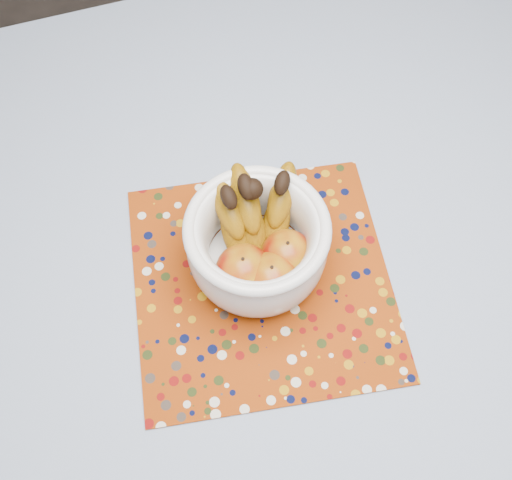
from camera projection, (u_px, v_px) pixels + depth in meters
table at (286, 270)px, 1.06m from camera, size 1.20×1.20×0.75m
tablecloth at (288, 249)px, 0.99m from camera, size 1.32×1.32×0.01m
placemat at (262, 281)px, 0.95m from camera, size 0.46×0.46×0.00m
fruit_bowl at (259, 237)px, 0.90m from camera, size 0.24×0.23×0.17m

